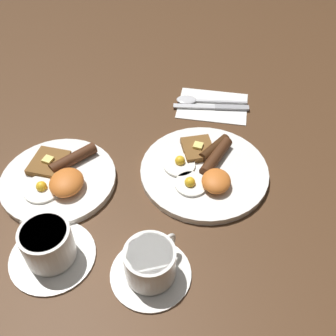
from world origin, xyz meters
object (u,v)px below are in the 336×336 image
object	(u,v)px
breakfast_plate_near	(205,170)
teacup_near	(151,265)
teacup_far	(48,246)
spoon	(193,100)
knife	(216,107)
breakfast_plate_far	(59,178)

from	to	relation	value
breakfast_plate_near	teacup_near	bearing A→B (deg)	164.67
teacup_near	teacup_far	xyz separation A→B (m)	(0.01, 0.18, 0.00)
teacup_far	spoon	xyz separation A→B (m)	(0.50, -0.20, -0.03)
breakfast_plate_near	spoon	distance (m)	0.25
teacup_near	spoon	size ratio (longest dim) A/B	0.77
teacup_far	knife	distance (m)	0.55
breakfast_plate_near	teacup_far	bearing A→B (deg)	134.48
teacup_far	spoon	size ratio (longest dim) A/B	0.84
breakfast_plate_near	breakfast_plate_far	world-z (taller)	breakfast_plate_far
teacup_near	teacup_far	distance (m)	0.18
breakfast_plate_far	spoon	size ratio (longest dim) A/B	1.31
breakfast_plate_far	teacup_near	distance (m)	0.30
teacup_near	knife	bearing A→B (deg)	-9.04
spoon	knife	bearing A→B (deg)	157.46
breakfast_plate_far	knife	distance (m)	0.43
teacup_far	knife	world-z (taller)	teacup_far
teacup_near	spoon	bearing A→B (deg)	-2.06
knife	spoon	world-z (taller)	spoon
knife	teacup_far	bearing A→B (deg)	55.20
teacup_near	teacup_far	size ratio (longest dim) A/B	0.92
breakfast_plate_far	teacup_near	size ratio (longest dim) A/B	1.70
breakfast_plate_near	knife	bearing A→B (deg)	-1.81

